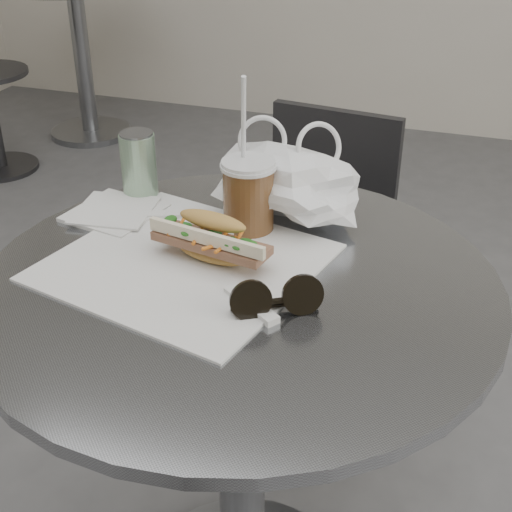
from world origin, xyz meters
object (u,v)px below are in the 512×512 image
(cafe_table, at_px, (241,420))
(chair_far, at_px, (307,293))
(iced_coffee, at_px, (248,195))
(drink_can, at_px, (139,165))
(bg_table, at_px, (80,42))
(sunglasses, at_px, (276,300))
(banh_mi, at_px, (212,239))

(cafe_table, xyz_separation_m, chair_far, (-0.04, 0.59, -0.13))
(iced_coffee, height_order, drink_can, iced_coffee)
(cafe_table, bearing_deg, chair_far, 94.13)
(bg_table, xyz_separation_m, drink_can, (1.34, -1.99, 0.33))
(cafe_table, height_order, sunglasses, sunglasses)
(iced_coffee, bearing_deg, drink_can, 164.42)
(sunglasses, bearing_deg, chair_far, 70.34)
(iced_coffee, bearing_deg, bg_table, 127.29)
(bg_table, bearing_deg, cafe_table, -53.97)
(bg_table, distance_m, iced_coffee, 2.60)
(bg_table, relative_size, banh_mi, 3.13)
(bg_table, height_order, sunglasses, sunglasses)
(banh_mi, xyz_separation_m, drink_can, (-0.21, 0.18, 0.02))
(chair_far, relative_size, banh_mi, 3.20)
(cafe_table, height_order, chair_far, chair_far)
(iced_coffee, distance_m, sunglasses, 0.25)
(bg_table, bearing_deg, drink_can, -56.07)
(banh_mi, relative_size, drink_can, 2.00)
(bg_table, distance_m, chair_far, 2.24)
(bg_table, height_order, banh_mi, banh_mi)
(chair_far, xyz_separation_m, banh_mi, (-0.01, -0.56, 0.44))
(iced_coffee, bearing_deg, chair_far, 90.91)
(cafe_table, xyz_separation_m, drink_can, (-0.26, 0.21, 0.33))
(chair_far, height_order, sunglasses, sunglasses)
(bg_table, relative_size, iced_coffee, 2.87)
(sunglasses, height_order, drink_can, drink_can)
(banh_mi, bearing_deg, bg_table, 136.17)
(cafe_table, height_order, banh_mi, banh_mi)
(cafe_table, distance_m, sunglasses, 0.31)
(chair_far, bearing_deg, iced_coffee, 98.43)
(bg_table, relative_size, chair_far, 0.98)
(banh_mi, height_order, sunglasses, banh_mi)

